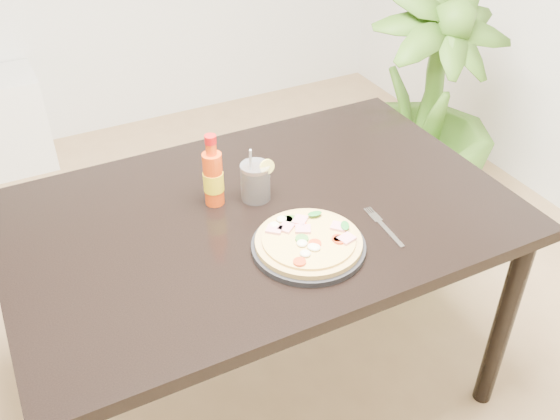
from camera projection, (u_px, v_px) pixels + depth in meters
name	position (u px, v px, depth m)	size (l,w,h in m)	color
dining_table	(261.00, 234.00, 1.80)	(1.40, 0.90, 0.75)	black
plate	(308.00, 247.00, 1.61)	(0.30, 0.30, 0.02)	black
pizza	(308.00, 240.00, 1.60)	(0.28, 0.28, 0.03)	tan
hot_sauce_bottle	(213.00, 177.00, 1.73)	(0.07, 0.07, 0.22)	#E8440D
cola_cup	(255.00, 182.00, 1.77)	(0.09, 0.08, 0.17)	black
fork	(383.00, 226.00, 1.69)	(0.03, 0.19, 0.00)	silver
houseplant	(426.00, 109.00, 2.69)	(0.62, 0.62, 1.10)	#3A661B
plant_pot	(413.00, 193.00, 2.95)	(0.28, 0.28, 0.22)	brown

